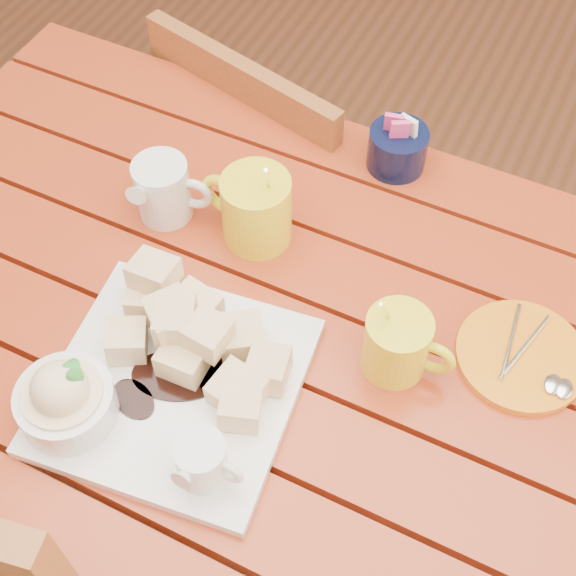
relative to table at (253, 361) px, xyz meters
The scene contains 9 objects.
ground 0.64m from the table, 90.00° to the right, with size 5.00×5.00×0.00m, color #5B301A.
table is the anchor object (origin of this frame).
dessert_plate 0.21m from the table, 109.78° to the right, with size 0.32×0.32×0.12m.
coffee_mug_left 0.22m from the table, 114.55° to the left, with size 0.13×0.09×0.16m.
coffee_mug_right 0.25m from the table, ahead, with size 0.11×0.08×0.13m.
cream_pitcher 0.27m from the table, 150.01° to the left, with size 0.11×0.09×0.09m.
sugar_caddy 0.37m from the table, 79.09° to the left, with size 0.09×0.09×0.09m.
orange_saucer 0.36m from the table, 16.07° to the left, with size 0.16×0.16×0.02m.
chair_far 0.54m from the table, 111.74° to the left, with size 0.46×0.46×0.81m.
Camera 1 is at (0.29, -0.49, 1.61)m, focal length 50.00 mm.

